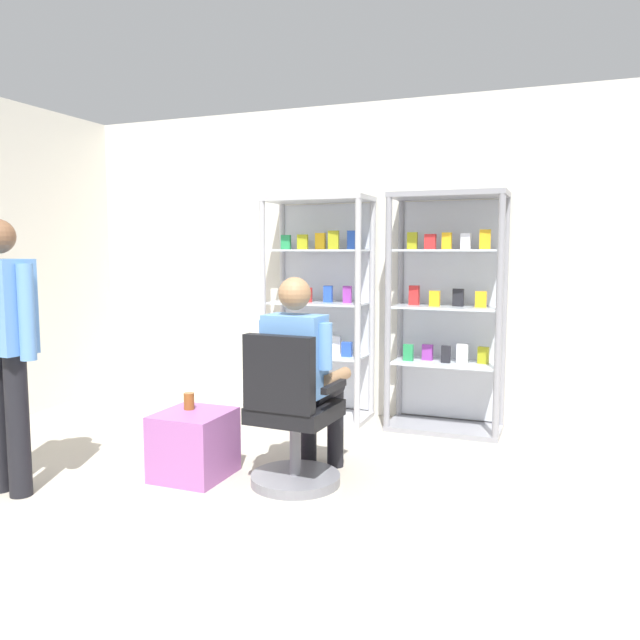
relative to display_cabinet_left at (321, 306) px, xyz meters
The scene contains 9 objects.
ground_plane 2.98m from the display_cabinet_left, 78.76° to the right, with size 7.20×7.20×0.00m, color #B2A899.
back_wall 0.71m from the display_cabinet_left, 23.33° to the left, with size 6.00×0.10×2.70m, color silver.
display_cabinet_left is the anchor object (origin of this frame).
display_cabinet_right 1.10m from the display_cabinet_left, ahead, with size 0.90×0.45×1.90m.
office_chair 1.80m from the display_cabinet_left, 74.67° to the right, with size 0.58×0.56×0.96m.
seated_shopkeeper 1.58m from the display_cabinet_left, 72.77° to the right, with size 0.50×0.58×1.29m.
storage_crate 1.88m from the display_cabinet_left, 96.75° to the right, with size 0.43×0.46×0.42m, color #9E599E.
tea_glass 1.75m from the display_cabinet_left, 99.15° to the right, with size 0.07×0.07×0.11m, color brown.
standing_customer 2.59m from the display_cabinet_left, 114.54° to the right, with size 0.52×0.26×1.63m.
Camera 1 is at (1.44, -2.32, 1.45)m, focal length 35.47 mm.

